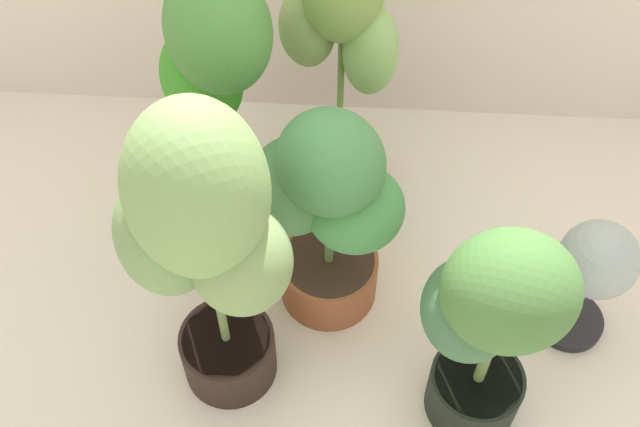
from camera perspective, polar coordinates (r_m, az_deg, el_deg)
name	(u,v)px	position (r m, az deg, el deg)	size (l,w,h in m)	color
ground_plane	(334,343)	(2.10, 0.98, -9.20)	(8.00, 8.00, 0.00)	silver
potted_plant_front_left	(203,240)	(1.60, -8.30, -1.90)	(0.41, 0.36, 0.93)	#2F1F1A
potted_plant_center	(326,206)	(1.87, 0.42, 0.53)	(0.44, 0.34, 0.66)	#9B5530
potted_plant_back_center	(341,61)	(2.02, 1.54, 10.81)	(0.33, 0.26, 0.90)	#301C19
potted_plant_front_right	(489,322)	(1.70, 11.97, -7.59)	(0.31, 0.27, 0.67)	black
potted_plant_back_left	(219,88)	(1.90, -7.21, 8.89)	(0.36, 0.34, 0.88)	#341F22
floor_fan	(595,267)	(2.00, 18.99, -3.63)	(0.23, 0.23, 0.40)	#232227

